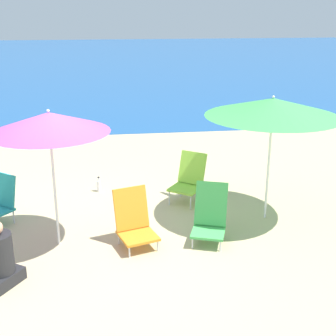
{
  "coord_description": "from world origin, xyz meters",
  "views": [
    {
      "loc": [
        0.52,
        -6.28,
        3.22
      ],
      "look_at": [
        1.38,
        0.13,
        1.0
      ],
      "focal_mm": 50.0,
      "sensor_mm": 36.0,
      "label": 1
    }
  ],
  "objects_px": {
    "beach_chair_green": "(210,216)",
    "beach_chair_orange": "(134,221)",
    "beach_chair_teal": "(0,201)",
    "water_bottle": "(99,186)",
    "beach_chair_lime": "(189,178)",
    "beach_umbrella_green": "(273,107)",
    "beach_umbrella_purple": "(49,122)"
  },
  "relations": [
    {
      "from": "beach_chair_green",
      "to": "beach_chair_orange",
      "type": "bearing_deg",
      "value": -160.45
    },
    {
      "from": "beach_chair_teal",
      "to": "water_bottle",
      "type": "bearing_deg",
      "value": 76.53
    },
    {
      "from": "beach_chair_lime",
      "to": "beach_umbrella_green",
      "type": "bearing_deg",
      "value": -1.86
    },
    {
      "from": "beach_umbrella_green",
      "to": "beach_chair_lime",
      "type": "bearing_deg",
      "value": 141.96
    },
    {
      "from": "beach_chair_teal",
      "to": "beach_chair_orange",
      "type": "relative_size",
      "value": 0.96
    },
    {
      "from": "beach_chair_orange",
      "to": "beach_chair_lime",
      "type": "height_order",
      "value": "beach_chair_lime"
    },
    {
      "from": "water_bottle",
      "to": "beach_chair_teal",
      "type": "bearing_deg",
      "value": -142.79
    },
    {
      "from": "beach_umbrella_purple",
      "to": "beach_chair_green",
      "type": "xyz_separation_m",
      "value": [
        2.18,
        -0.14,
        -1.43
      ]
    },
    {
      "from": "beach_chair_lime",
      "to": "beach_chair_teal",
      "type": "bearing_deg",
      "value": -134.58
    },
    {
      "from": "beach_umbrella_green",
      "to": "beach_chair_lime",
      "type": "distance_m",
      "value": 1.97
    },
    {
      "from": "beach_chair_lime",
      "to": "beach_chair_green",
      "type": "bearing_deg",
      "value": -51.93
    },
    {
      "from": "beach_umbrella_green",
      "to": "beach_chair_teal",
      "type": "bearing_deg",
      "value": 175.07
    },
    {
      "from": "beach_chair_orange",
      "to": "beach_chair_green",
      "type": "xyz_separation_m",
      "value": [
        1.1,
        0.0,
        0.01
      ]
    },
    {
      "from": "beach_umbrella_green",
      "to": "beach_chair_orange",
      "type": "relative_size",
      "value": 2.54
    },
    {
      "from": "beach_umbrella_purple",
      "to": "beach_chair_green",
      "type": "height_order",
      "value": "beach_umbrella_purple"
    },
    {
      "from": "beach_umbrella_green",
      "to": "beach_chair_lime",
      "type": "height_order",
      "value": "beach_umbrella_green"
    },
    {
      "from": "beach_umbrella_purple",
      "to": "beach_chair_green",
      "type": "distance_m",
      "value": 2.61
    },
    {
      "from": "beach_umbrella_purple",
      "to": "water_bottle",
      "type": "bearing_deg",
      "value": 74.12
    },
    {
      "from": "beach_chair_teal",
      "to": "water_bottle",
      "type": "relative_size",
      "value": 2.74
    },
    {
      "from": "beach_chair_teal",
      "to": "water_bottle",
      "type": "xyz_separation_m",
      "value": [
        1.51,
        1.14,
        -0.26
      ]
    },
    {
      "from": "beach_chair_green",
      "to": "water_bottle",
      "type": "distance_m",
      "value": 2.67
    },
    {
      "from": "beach_chair_green",
      "to": "water_bottle",
      "type": "relative_size",
      "value": 2.91
    },
    {
      "from": "beach_chair_teal",
      "to": "beach_chair_lime",
      "type": "bearing_deg",
      "value": 48.55
    },
    {
      "from": "beach_chair_teal",
      "to": "beach_chair_orange",
      "type": "bearing_deg",
      "value": 13.88
    },
    {
      "from": "beach_chair_lime",
      "to": "beach_umbrella_purple",
      "type": "bearing_deg",
      "value": -111.93
    },
    {
      "from": "beach_chair_orange",
      "to": "water_bottle",
      "type": "xyz_separation_m",
      "value": [
        -0.52,
        2.11,
        -0.24
      ]
    },
    {
      "from": "beach_chair_teal",
      "to": "beach_umbrella_purple",
      "type": "bearing_deg",
      "value": -1.81
    },
    {
      "from": "beach_chair_teal",
      "to": "water_bottle",
      "type": "height_order",
      "value": "beach_chair_teal"
    },
    {
      "from": "beach_chair_teal",
      "to": "beach_chair_green",
      "type": "xyz_separation_m",
      "value": [
        3.13,
        -0.96,
        -0.01
      ]
    },
    {
      "from": "beach_umbrella_green",
      "to": "beach_chair_teal",
      "type": "height_order",
      "value": "beach_umbrella_green"
    },
    {
      "from": "beach_umbrella_purple",
      "to": "beach_chair_lime",
      "type": "height_order",
      "value": "beach_umbrella_purple"
    },
    {
      "from": "beach_chair_orange",
      "to": "beach_umbrella_purple",
      "type": "bearing_deg",
      "value": 155.47
    }
  ]
}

